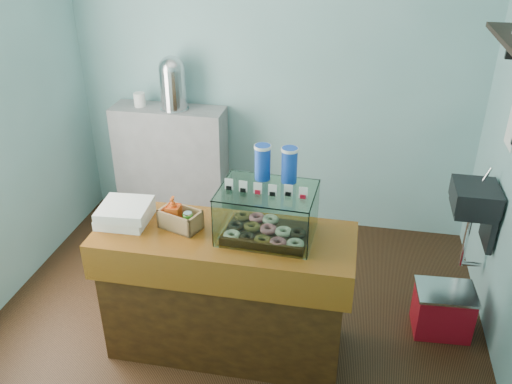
% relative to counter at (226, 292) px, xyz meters
% --- Properties ---
extents(ground, '(3.50, 3.50, 0.00)m').
position_rel_counter_xyz_m(ground, '(0.00, 0.25, -0.46)').
color(ground, black).
rests_on(ground, ground).
extents(room_shell, '(3.54, 3.04, 2.82)m').
position_rel_counter_xyz_m(room_shell, '(0.03, 0.26, 1.25)').
color(room_shell, '#77ADAC').
rests_on(room_shell, ground).
extents(counter, '(1.60, 0.60, 0.90)m').
position_rel_counter_xyz_m(counter, '(0.00, 0.00, 0.00)').
color(counter, '#48290D').
rests_on(counter, ground).
extents(back_shelf, '(1.00, 0.32, 1.10)m').
position_rel_counter_xyz_m(back_shelf, '(-0.90, 1.57, 0.09)').
color(back_shelf, '#99999C').
rests_on(back_shelf, ground).
extents(display_case, '(0.59, 0.44, 0.53)m').
position_rel_counter_xyz_m(display_case, '(0.26, 0.07, 0.61)').
color(display_case, black).
rests_on(display_case, counter).
extents(condiment_crate, '(0.29, 0.23, 0.20)m').
position_rel_counter_xyz_m(condiment_crate, '(-0.29, 0.03, 0.51)').
color(condiment_crate, '#A37D51').
rests_on(condiment_crate, counter).
extents(pastry_boxes, '(0.33, 0.33, 0.12)m').
position_rel_counter_xyz_m(pastry_boxes, '(-0.64, 0.02, 0.50)').
color(pastry_boxes, white).
rests_on(pastry_boxes, counter).
extents(coffee_urn, '(0.25, 0.25, 0.46)m').
position_rel_counter_xyz_m(coffee_urn, '(-0.83, 1.56, 0.88)').
color(coffee_urn, silver).
rests_on(coffee_urn, back_shelf).
extents(red_cooler, '(0.41, 0.33, 0.35)m').
position_rel_counter_xyz_m(red_cooler, '(1.44, 0.44, -0.28)').
color(red_cooler, '#A80D1B').
rests_on(red_cooler, ground).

